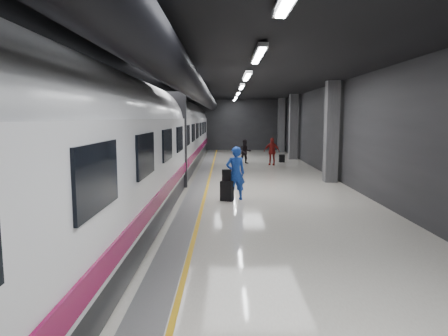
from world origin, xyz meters
TOP-DOWN VIEW (x-y plane):
  - ground at (0.00, 0.00)m, footprint 40.00×40.00m
  - platform_hall at (-0.29, 0.96)m, footprint 10.02×40.02m
  - train at (-3.25, -0.00)m, footprint 3.05×38.00m
  - traveler_main at (0.16, -2.00)m, footprint 0.77×0.59m
  - suitcase_main at (-0.14, -2.19)m, footprint 0.50×0.41m
  - shoulder_bag at (-0.15, -2.15)m, footprint 0.32×0.19m
  - traveler_far_a at (1.09, 9.21)m, footprint 0.83×0.70m
  - traveler_far_b at (2.67, 8.52)m, footprint 1.06×0.66m
  - suitcase_far at (3.50, 9.99)m, footprint 0.37×0.27m

SIDE VIEW (x-z plane):
  - ground at x=0.00m, z-range 0.00..0.00m
  - suitcase_far at x=3.50m, z-range 0.00..0.50m
  - suitcase_main at x=-0.14m, z-range 0.00..0.70m
  - traveler_far_a at x=1.09m, z-range 0.00..1.52m
  - traveler_far_b at x=2.67m, z-range 0.00..1.68m
  - shoulder_bag at x=-0.15m, z-range 0.70..1.10m
  - traveler_main at x=0.16m, z-range 0.00..1.89m
  - train at x=-3.25m, z-range 0.04..4.09m
  - platform_hall at x=-0.29m, z-range 1.28..5.79m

